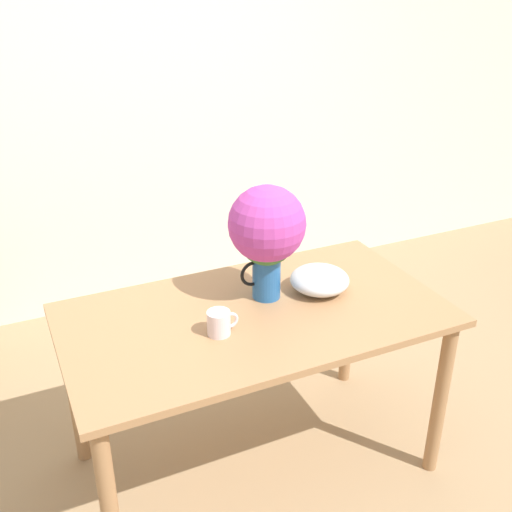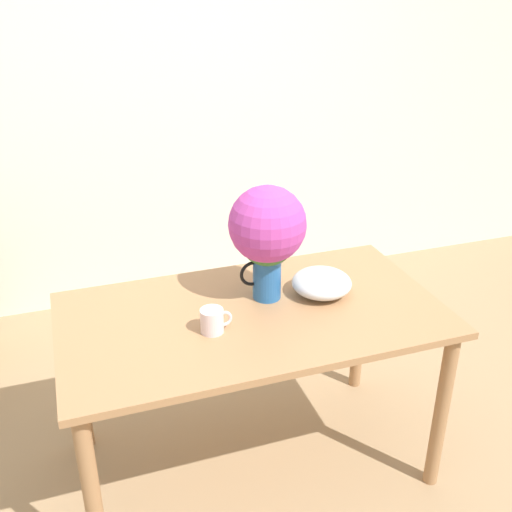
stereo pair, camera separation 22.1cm
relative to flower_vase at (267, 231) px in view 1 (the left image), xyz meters
name	(u,v)px [view 1 (the left image)]	position (x,y,z in m)	size (l,w,h in m)	color
ground_plane	(291,475)	(0.02, -0.23, -1.08)	(12.00, 12.00, 0.00)	#9E7F5B
wall_back	(152,99)	(0.02, 1.63, 0.22)	(8.00, 0.05, 2.60)	silver
table	(255,334)	(-0.09, -0.09, -0.40)	(1.51, 0.83, 0.79)	#A3754C
flower_vase	(267,231)	(0.00, 0.00, 0.00)	(0.31, 0.31, 0.48)	#235B9E
coffee_mug	(220,323)	(-0.28, -0.18, -0.25)	(0.12, 0.09, 0.09)	silver
white_bowl	(320,280)	(0.22, -0.05, -0.24)	(0.25, 0.25, 0.10)	silver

